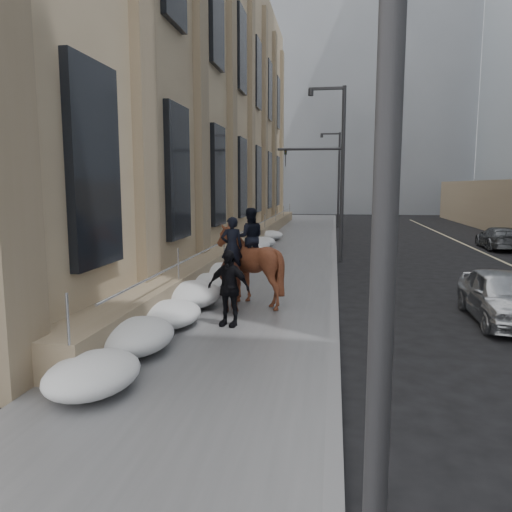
{
  "coord_description": "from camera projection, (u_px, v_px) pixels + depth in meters",
  "views": [
    {
      "loc": [
        2.55,
        -9.5,
        3.56
      ],
      "look_at": [
        0.52,
        3.49,
        1.7
      ],
      "focal_mm": 35.0,
      "sensor_mm": 36.0,
      "label": 1
    }
  ],
  "objects": [
    {
      "name": "ground",
      "position": [
        204.0,
        361.0,
        10.18
      ],
      "size": [
        140.0,
        140.0,
        0.0
      ],
      "primitive_type": "plane",
      "color": "black",
      "rests_on": "ground"
    },
    {
      "name": "snow_bank",
      "position": [
        223.0,
        271.0,
        18.27
      ],
      "size": [
        1.7,
        18.1,
        0.76
      ],
      "color": "white",
      "rests_on": "sidewalk"
    },
    {
      "name": "streetlight_mid",
      "position": [
        339.0,
        163.0,
        22.82
      ],
      "size": [
        1.71,
        0.24,
        8.0
      ],
      "color": "#2D2D30",
      "rests_on": "ground"
    },
    {
      "name": "car_grey",
      "position": [
        499.0,
        238.0,
        28.07
      ],
      "size": [
        1.95,
        4.44,
        1.27
      ],
      "primitive_type": "imported",
      "rotation": [
        0.0,
        0.0,
        3.1
      ],
      "color": "#505357",
      "rests_on": "ground"
    },
    {
      "name": "sidewalk",
      "position": [
        268.0,
        274.0,
        19.96
      ],
      "size": [
        5.0,
        80.0,
        0.12
      ],
      "primitive_type": "cube",
      "color": "#595A5C",
      "rests_on": "ground"
    },
    {
      "name": "car_silver",
      "position": [
        502.0,
        296.0,
        13.06
      ],
      "size": [
        1.69,
        4.09,
        1.39
      ],
      "primitive_type": "imported",
      "rotation": [
        0.0,
        0.0,
        -0.01
      ],
      "color": "#B4B8BD",
      "rests_on": "ground"
    },
    {
      "name": "curb",
      "position": [
        334.0,
        276.0,
        19.56
      ],
      "size": [
        0.24,
        80.0,
        0.12
      ],
      "primitive_type": "cube",
      "color": "slate",
      "rests_on": "ground"
    },
    {
      "name": "limestone_building",
      "position": [
        202.0,
        94.0,
        29.27
      ],
      "size": [
        6.1,
        44.0,
        18.0
      ],
      "color": "#9C8566",
      "rests_on": "ground"
    },
    {
      "name": "mounted_horse_right",
      "position": [
        249.0,
        262.0,
        14.53
      ],
      "size": [
        2.28,
        2.46,
        2.81
      ],
      "rotation": [
        0.0,
        0.0,
        3.37
      ],
      "color": "#512717",
      "rests_on": "sidewalk"
    },
    {
      "name": "bg_building_far",
      "position": [
        282.0,
        145.0,
        80.14
      ],
      "size": [
        24.0,
        12.0,
        20.0
      ],
      "primitive_type": "cube",
      "color": "gray",
      "rests_on": "ground"
    },
    {
      "name": "pedestrian",
      "position": [
        228.0,
        288.0,
        12.25
      ],
      "size": [
        1.18,
        0.7,
        1.89
      ],
      "primitive_type": "imported",
      "rotation": [
        0.0,
        0.0,
        -0.23
      ],
      "color": "black",
      "rests_on": "sidewalk"
    },
    {
      "name": "bg_building_mid",
      "position": [
        347.0,
        107.0,
        66.31
      ],
      "size": [
        30.0,
        12.0,
        28.0
      ],
      "primitive_type": "cube",
      "color": "slate",
      "rests_on": "ground"
    },
    {
      "name": "traffic_signal",
      "position": [
        327.0,
        178.0,
        30.83
      ],
      "size": [
        4.1,
        0.22,
        6.0
      ],
      "color": "#2D2D30",
      "rests_on": "ground"
    },
    {
      "name": "streetlight_far",
      "position": [
        337.0,
        174.0,
        42.39
      ],
      "size": [
        1.71,
        0.24,
        8.0
      ],
      "color": "#2D2D30",
      "rests_on": "ground"
    },
    {
      "name": "mounted_horse_left",
      "position": [
        236.0,
        273.0,
        14.14
      ],
      "size": [
        1.62,
        2.32,
        2.57
      ],
      "rotation": [
        0.0,
        0.0,
        3.48
      ],
      "color": "#4A2116",
      "rests_on": "sidewalk"
    },
    {
      "name": "streetlight_near",
      "position": [
        367.0,
        28.0,
        3.26
      ],
      "size": [
        1.71,
        0.24,
        8.0
      ],
      "color": "#2D2D30",
      "rests_on": "ground"
    }
  ]
}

